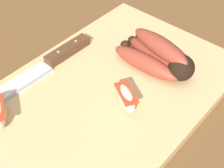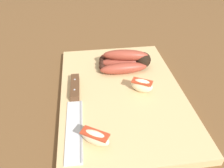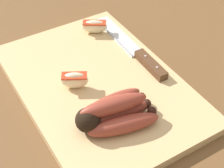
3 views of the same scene
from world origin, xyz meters
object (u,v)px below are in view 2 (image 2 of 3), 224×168
(chefs_knife, at_px, (75,100))
(apple_wedge_near, at_px, (95,137))
(banana_bunch, at_px, (126,61))
(apple_wedge_middle, at_px, (142,86))

(chefs_knife, xyz_separation_m, apple_wedge_near, (-0.14, -0.04, 0.01))
(banana_bunch, distance_m, apple_wedge_near, 0.30)
(chefs_knife, distance_m, apple_wedge_middle, 0.17)
(banana_bunch, relative_size, apple_wedge_near, 2.44)
(banana_bunch, xyz_separation_m, apple_wedge_near, (-0.27, 0.11, -0.00))
(chefs_knife, bearing_deg, apple_wedge_near, -163.54)
(chefs_knife, height_order, apple_wedge_middle, apple_wedge_middle)
(apple_wedge_near, bearing_deg, apple_wedge_middle, -41.29)
(apple_wedge_near, xyz_separation_m, apple_wedge_middle, (0.15, -0.13, 0.00))
(chefs_knife, height_order, apple_wedge_near, apple_wedge_near)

